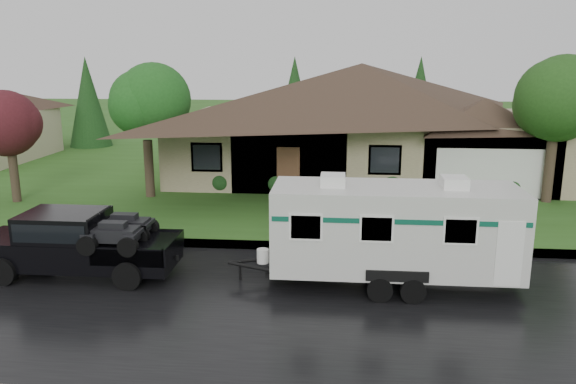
# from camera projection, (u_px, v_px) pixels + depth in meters

# --- Properties ---
(ground) EXTENTS (140.00, 140.00, 0.00)m
(ground) POSITION_uv_depth(u_px,v_px,m) (303.00, 275.00, 15.85)
(ground) COLOR #2C581B
(ground) RESTS_ON ground
(road) EXTENTS (140.00, 8.00, 0.01)m
(road) POSITION_uv_depth(u_px,v_px,m) (298.00, 305.00, 13.91)
(road) COLOR black
(road) RESTS_ON ground
(curb) EXTENTS (140.00, 0.50, 0.15)m
(curb) POSITION_uv_depth(u_px,v_px,m) (308.00, 247.00, 18.01)
(curb) COLOR gray
(curb) RESTS_ON ground
(lawn) EXTENTS (140.00, 26.00, 0.15)m
(lawn) POSITION_uv_depth(u_px,v_px,m) (321.00, 170.00, 30.37)
(lawn) COLOR #2C581B
(lawn) RESTS_ON ground
(house_main) EXTENTS (19.44, 10.80, 6.90)m
(house_main) POSITION_uv_depth(u_px,v_px,m) (367.00, 107.00, 28.23)
(house_main) COLOR gray
(house_main) RESTS_ON lawn
(tree_left_green) EXTENTS (3.38, 3.38, 5.59)m
(tree_left_green) POSITION_uv_depth(u_px,v_px,m) (146.00, 106.00, 23.44)
(tree_left_green) COLOR #382B1E
(tree_left_green) RESTS_ON lawn
(tree_red) EXTENTS (2.80, 2.80, 4.64)m
(tree_red) POSITION_uv_depth(u_px,v_px,m) (9.00, 125.00, 22.71)
(tree_red) COLOR #382B1E
(tree_red) RESTS_ON lawn
(tree_right_green) EXTENTS (3.58, 3.58, 5.93)m
(tree_right_green) POSITION_uv_depth(u_px,v_px,m) (557.00, 102.00, 22.48)
(tree_right_green) COLOR #382B1E
(tree_right_green) RESTS_ON lawn
(shrub_row) EXTENTS (13.60, 1.00, 1.00)m
(shrub_row) POSITION_uv_depth(u_px,v_px,m) (363.00, 183.00, 24.53)
(shrub_row) COLOR #143814
(shrub_row) RESTS_ON lawn
(pickup_truck) EXTENTS (5.45, 2.07, 1.82)m
(pickup_truck) POSITION_uv_depth(u_px,v_px,m) (75.00, 242.00, 15.65)
(pickup_truck) COLOR black
(pickup_truck) RESTS_ON ground
(travel_trailer) EXTENTS (6.73, 2.36, 3.02)m
(travel_trailer) POSITION_uv_depth(u_px,v_px,m) (394.00, 229.00, 14.72)
(travel_trailer) COLOR silver
(travel_trailer) RESTS_ON ground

